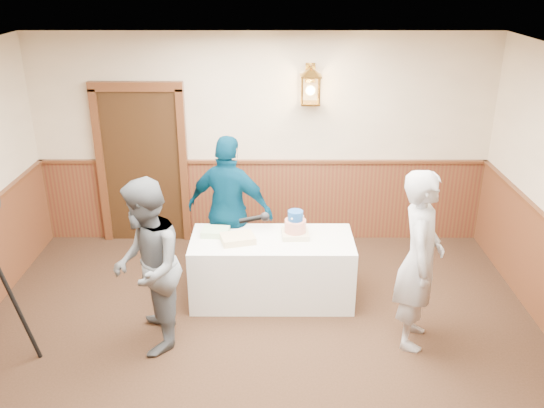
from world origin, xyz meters
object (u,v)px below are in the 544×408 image
Objects in this scene: interviewer at (147,267)px; baker at (420,260)px; sheet_cake_green at (215,232)px; sheet_cake_yellow at (238,239)px; assistant_p at (230,211)px; tiered_cake at (295,226)px; display_table at (272,268)px.

baker is at bearing 82.47° from interviewer.
sheet_cake_green is 0.17× the size of interviewer.
sheet_cake_yellow is 0.31m from sheet_cake_green.
sheet_cake_yellow is 0.20× the size of assistant_p.
interviewer is 0.98× the size of assistant_p.
tiered_cake is at bearing 113.83° from interviewer.
display_table is 0.56m from tiered_cake.
assistant_p is (-0.12, 0.51, 0.11)m from sheet_cake_yellow.
sheet_cake_yellow is at bearing -167.81° from tiered_cake.
sheet_cake_green is (-0.89, 0.04, -0.09)m from tiered_cake.
baker is at bearing -36.49° from tiered_cake.
assistant_p reaches higher than tiered_cake.
baker reaches higher than tiered_cake.
display_table is 0.56m from sheet_cake_yellow.
assistant_p is at bearing 142.84° from interviewer.
baker is at bearing -22.02° from sheet_cake_yellow.
display_table is at bearing -9.03° from sheet_cake_green.
sheet_cake_green is (-0.26, 0.17, -0.00)m from sheet_cake_yellow.
sheet_cake_green reaches higher than display_table.
display_table is at bearing 157.21° from assistant_p.
sheet_cake_green is 1.14m from interviewer.
display_table is 1.72m from baker.
assistant_p is (0.70, 1.33, 0.02)m from interviewer.
tiered_cake is at bearing 12.19° from sheet_cake_yellow.
sheet_cake_green is at bearing 170.97° from display_table.
interviewer reaches higher than tiered_cake.
assistant_p is (-0.75, 0.38, 0.03)m from tiered_cake.
baker is (1.43, -0.80, 0.54)m from display_table.
assistant_p is at bearing 153.32° from tiered_cake.
sheet_cake_green is 0.16× the size of assistant_p.
interviewer is at bearing -143.43° from display_table.
baker is (1.80, -0.73, 0.13)m from sheet_cake_yellow.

